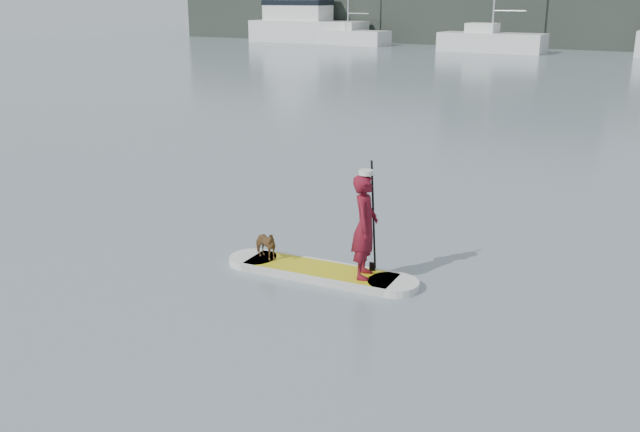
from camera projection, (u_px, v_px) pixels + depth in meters
The scene contains 9 objects.
ground at pixel (354, 225), 13.97m from camera, with size 140.00×140.00×0.00m, color slate.
paddleboard at pixel (320, 272), 11.44m from camera, with size 3.30×0.96×0.12m.
paddler at pixel (365, 226), 10.87m from camera, with size 0.59×0.39×1.63m, color maroon.
white_cap at pixel (366, 172), 10.62m from camera, with size 0.22×0.22×0.07m, color silver.
dog at pixel (264, 244), 11.78m from camera, with size 0.27×0.59×0.50m, color brown.
paddle at pixel (373, 230), 11.13m from camera, with size 0.10×0.30×2.00m.
sailboat_b at pixel (347, 35), 63.89m from camera, with size 8.03×3.37×11.57m.
sailboat_c at pixel (491, 41), 55.53m from camera, with size 8.18×2.88×11.67m.
motor_yacht_b at pixel (303, 20), 66.78m from camera, with size 10.98×3.86×7.21m.
Camera 1 is at (5.92, -11.91, 4.32)m, focal length 40.00 mm.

